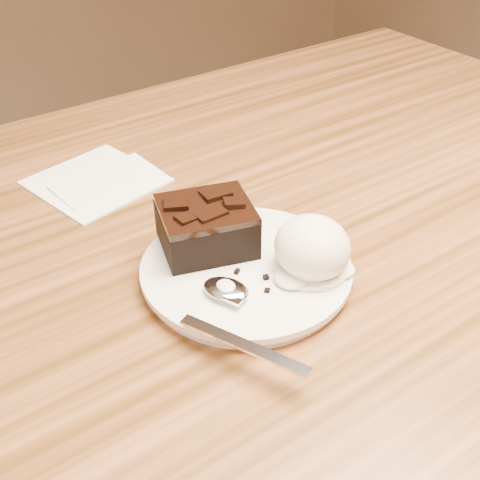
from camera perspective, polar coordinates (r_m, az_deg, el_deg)
dining_table at (r=0.96m, az=2.01°, el=-16.57°), size 1.20×0.80×0.75m
plate at (r=0.61m, az=0.55°, el=-2.88°), size 0.20×0.20×0.02m
brownie at (r=0.61m, az=-3.05°, el=0.99°), size 0.11×0.10×0.04m
ice_cream_scoop at (r=0.58m, az=6.56°, el=-0.65°), size 0.07×0.07×0.06m
melt_puddle at (r=0.60m, az=6.41°, el=-2.47°), size 0.07×0.07×0.00m
spoon at (r=0.56m, az=-1.27°, el=-4.63°), size 0.10×0.17×0.01m
napkin at (r=0.78m, az=-12.93°, el=5.29°), size 0.16×0.16×0.01m
crumb_a at (r=0.61m, az=5.77°, el=-1.70°), size 0.01×0.01×0.00m
crumb_b at (r=0.57m, az=2.48°, el=-4.59°), size 0.01×0.01×0.00m
crumb_c at (r=0.59m, az=-0.27°, el=-2.87°), size 0.01×0.01×0.00m
crumb_d at (r=0.58m, az=2.37°, el=-3.40°), size 0.01×0.01×0.00m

